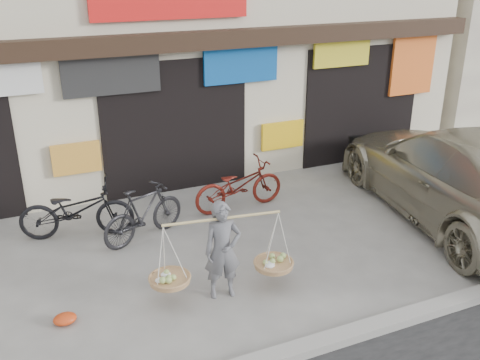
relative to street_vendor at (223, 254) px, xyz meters
name	(u,v)px	position (x,y,z in m)	size (l,w,h in m)	color
ground	(247,270)	(0.58, 0.45, -0.66)	(70.00, 70.00, 0.00)	gray
kerb	(314,345)	(0.58, -1.55, -0.60)	(70.00, 0.25, 0.12)	gray
shophouse_block	(134,7)	(0.58, 6.87, 2.79)	(14.00, 6.32, 7.00)	beige
street_vendor	(223,254)	(0.00, 0.00, 0.00)	(2.06, 0.78, 1.45)	slate
bike_0	(76,210)	(-1.64, 2.64, -0.15)	(0.67, 1.93, 1.01)	black
bike_1	(144,213)	(-0.61, 2.09, -0.17)	(0.46, 1.63, 0.98)	black
bike_2	(239,185)	(1.37, 2.57, -0.18)	(0.64, 1.82, 0.96)	maroon
suv	(460,174)	(4.90, 0.60, 0.20)	(3.34, 6.25, 1.72)	#A19A82
red_bag	(65,319)	(-2.17, 0.22, -0.59)	(0.31, 0.25, 0.14)	#C23912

